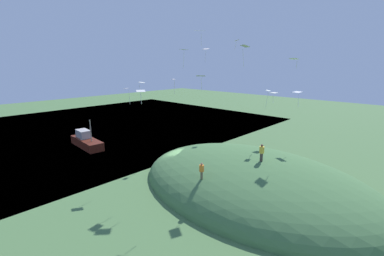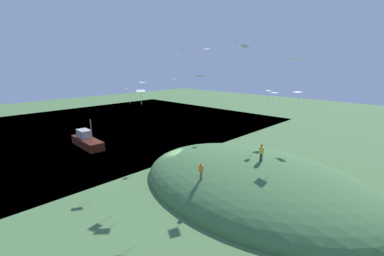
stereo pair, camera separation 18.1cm
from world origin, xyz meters
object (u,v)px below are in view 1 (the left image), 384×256
at_px(person_on_hilltop, 202,169).
at_px(kite_10, 206,50).
at_px(kite_4, 174,81).
at_px(kite_5, 237,41).
at_px(kite_2, 184,51).
at_px(kite_3, 297,93).
at_px(kite_8, 245,47).
at_px(kite_0, 274,93).
at_px(kite_7, 201,77).
at_px(kite_9, 268,93).
at_px(kite_12, 294,59).
at_px(kite_6, 141,92).
at_px(boat_on_lake, 86,141).
at_px(person_with_child, 262,151).
at_px(kite_1, 127,90).
at_px(kite_13, 200,31).
at_px(kite_11, 142,83).

bearing_deg(person_on_hilltop, kite_10, 153.35).
xyz_separation_m(kite_4, kite_5, (3.20, 9.85, 5.61)).
distance_m(person_on_hilltop, kite_2, 13.08).
bearing_deg(kite_3, kite_8, -133.23).
relative_size(kite_2, kite_3, 1.18).
bearing_deg(person_on_hilltop, kite_0, 113.19).
distance_m(kite_7, kite_9, 9.56).
bearing_deg(kite_0, kite_4, -157.01).
bearing_deg(kite_12, kite_6, -138.15).
distance_m(boat_on_lake, kite_8, 28.07).
bearing_deg(kite_7, kite_4, 148.56).
distance_m(kite_2, kite_3, 13.49).
bearing_deg(kite_10, kite_6, -72.18).
distance_m(person_on_hilltop, kite_0, 14.18).
distance_m(person_with_child, kite_10, 24.09).
bearing_deg(kite_1, kite_10, 84.57).
distance_m(kite_1, kite_5, 17.68).
bearing_deg(kite_13, kite_2, -104.91).
relative_size(kite_1, kite_2, 1.10).
distance_m(kite_1, kite_12, 21.16).
bearing_deg(kite_2, kite_0, 53.49).
height_order(kite_4, kite_12, kite_12).
distance_m(kite_1, kite_13, 12.89).
height_order(kite_1, kite_9, kite_9).
bearing_deg(kite_8, kite_7, -90.00).
relative_size(person_with_child, kite_10, 0.76).
distance_m(kite_2, kite_6, 6.45).
bearing_deg(person_on_hilltop, kite_7, 159.01).
distance_m(boat_on_lake, kite_10, 24.25).
xyz_separation_m(kite_11, kite_13, (9.53, 1.16, 6.06)).
bearing_deg(kite_12, kite_7, -112.93).
xyz_separation_m(person_with_child, kite_1, (-19.21, -2.27, 4.71)).
distance_m(kite_0, kite_6, 15.63).
distance_m(kite_5, kite_13, 11.87).
bearing_deg(kite_4, kite_5, 71.99).
bearing_deg(kite_8, kite_2, -140.06).
bearing_deg(person_on_hilltop, kite_9, 110.63).
bearing_deg(kite_13, kite_8, 26.45).
distance_m(person_with_child, kite_4, 16.14).
xyz_separation_m(kite_0, kite_5, (-8.83, 4.75, 6.74)).
distance_m(person_with_child, kite_7, 9.20).
relative_size(kite_2, kite_8, 0.87).
distance_m(boat_on_lake, kite_6, 17.81).
distance_m(kite_0, kite_3, 2.80).
xyz_separation_m(kite_0, kite_3, (2.79, -0.02, 0.25)).
bearing_deg(kite_2, kite_13, 75.09).
bearing_deg(kite_9, kite_10, 154.44).
xyz_separation_m(boat_on_lake, kite_5, (16.01, 16.91, 15.12)).
xyz_separation_m(kite_1, kite_6, (7.01, -2.77, 0.49)).
bearing_deg(kite_5, kite_0, -28.27).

